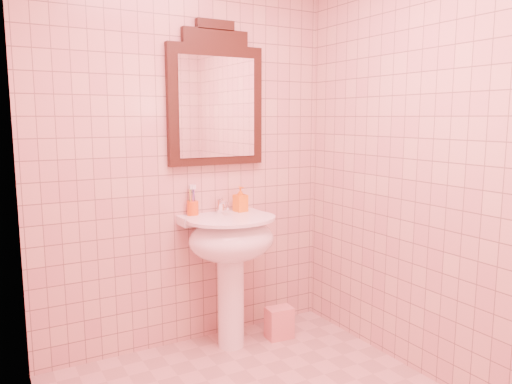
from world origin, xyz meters
TOP-DOWN VIEW (x-y plane):
  - back_wall at (0.00, 1.10)m, footprint 2.00×0.02m
  - pedestal_sink at (0.20, 0.87)m, footprint 0.58×0.58m
  - faucet at (0.20, 1.01)m, footprint 0.04×0.16m
  - mirror at (0.20, 1.07)m, footprint 0.66×0.06m
  - toothbrush_cup at (0.01, 1.05)m, footprint 0.07×0.07m
  - soap_dispenser at (0.34, 1.01)m, footprint 0.09×0.09m
  - towel at (0.53, 0.82)m, footprint 0.18×0.13m

SIDE VIEW (x-z plane):
  - towel at x=0.53m, z-range 0.00..0.21m
  - pedestal_sink at x=0.20m, z-range 0.23..1.09m
  - toothbrush_cup at x=0.01m, z-range 0.83..1.00m
  - faucet at x=0.20m, z-range 0.87..0.97m
  - soap_dispenser at x=0.34m, z-range 0.86..1.03m
  - back_wall at x=0.00m, z-range 0.00..2.50m
  - mirror at x=0.20m, z-range 1.15..2.06m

